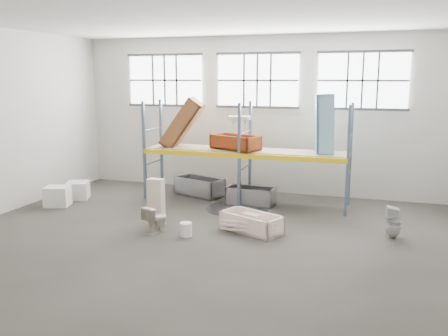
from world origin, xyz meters
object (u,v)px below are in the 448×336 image
at_px(toilet_white, 394,222).
at_px(bucket, 186,229).
at_px(rust_tub_flat, 235,142).
at_px(bathtub_beige, 252,223).
at_px(steel_tub_right, 251,196).
at_px(steel_tub_left, 199,187).
at_px(toilet_beige, 156,219).
at_px(cistern_tall, 156,202).
at_px(blue_tub_upright, 324,124).
at_px(carton_near, 58,196).

height_order(toilet_white, bucket, toilet_white).
height_order(toilet_white, rust_tub_flat, rust_tub_flat).
height_order(bathtub_beige, steel_tub_right, steel_tub_right).
bearing_deg(bucket, steel_tub_left, 106.26).
bearing_deg(toilet_white, steel_tub_right, -120.47).
height_order(bathtub_beige, bucket, bathtub_beige).
height_order(steel_tub_right, bucket, steel_tub_right).
xyz_separation_m(steel_tub_left, steel_tub_right, (1.83, -0.56, -0.03)).
relative_size(toilet_beige, steel_tub_right, 0.48).
relative_size(steel_tub_right, bucket, 4.22).
height_order(cistern_tall, blue_tub_upright, blue_tub_upright).
xyz_separation_m(steel_tub_left, blue_tub_upright, (3.86, -0.24, 2.11)).
distance_m(toilet_white, rust_tub_flat, 5.05).
bearing_deg(carton_near, steel_tub_left, 35.30).
bearing_deg(bucket, toilet_beige, 175.91).
bearing_deg(bucket, blue_tub_upright, 52.41).
relative_size(toilet_beige, toilet_white, 0.87).
relative_size(rust_tub_flat, blue_tub_upright, 0.86).
xyz_separation_m(bathtub_beige, rust_tub_flat, (-1.17, 2.52, 1.60)).
bearing_deg(bathtub_beige, blue_tub_upright, 87.15).
bearing_deg(toilet_beige, bucket, -167.30).
relative_size(cistern_tall, toilet_white, 1.57).
bearing_deg(toilet_white, bucket, -78.47).
xyz_separation_m(steel_tub_right, rust_tub_flat, (-0.51, 0.09, 1.57)).
xyz_separation_m(toilet_white, bucket, (-4.65, -1.38, -0.22)).
bearing_deg(steel_tub_right, bathtub_beige, -74.78).
xyz_separation_m(cistern_tall, toilet_white, (5.68, 0.83, -0.22)).
height_order(bathtub_beige, rust_tub_flat, rust_tub_flat).
bearing_deg(rust_tub_flat, toilet_white, -23.85).
distance_m(rust_tub_flat, carton_near, 5.43).
bearing_deg(toilet_beige, steel_tub_left, -68.57).
bearing_deg(steel_tub_right, rust_tub_flat, 169.41).
xyz_separation_m(toilet_beige, bucket, (0.81, -0.06, -0.17)).
height_order(steel_tub_left, carton_near, carton_near).
bearing_deg(bucket, steel_tub_right, 77.48).
bearing_deg(toilet_white, blue_tub_upright, -144.07).
relative_size(blue_tub_upright, carton_near, 2.54).
distance_m(toilet_beige, steel_tub_left, 3.77).
height_order(steel_tub_right, carton_near, carton_near).
distance_m(bathtub_beige, blue_tub_upright, 3.76).
height_order(steel_tub_left, blue_tub_upright, blue_tub_upright).
bearing_deg(blue_tub_upright, rust_tub_flat, -174.92).
bearing_deg(toilet_white, steel_tub_left, -117.92).
bearing_deg(cistern_tall, bathtub_beige, 6.37).
distance_m(toilet_beige, cistern_tall, 0.61).
distance_m(toilet_beige, steel_tub_right, 3.54).
xyz_separation_m(cistern_tall, steel_tub_left, (-0.08, 3.26, -0.32)).
bearing_deg(bathtub_beige, toilet_white, 33.33).
xyz_separation_m(rust_tub_flat, blue_tub_upright, (2.53, 0.23, 0.57)).
bearing_deg(steel_tub_right, blue_tub_upright, 8.98).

